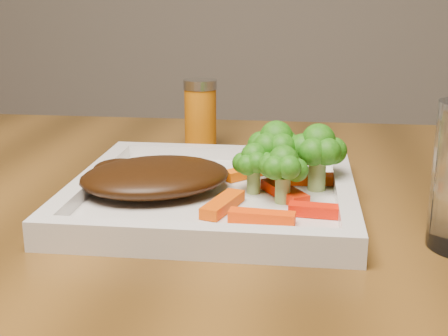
# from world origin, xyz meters

# --- Properties ---
(plate) EXTENTS (0.27, 0.27, 0.01)m
(plate) POSITION_xyz_m (0.28, -0.04, 0.76)
(plate) COLOR silver
(plate) RESTS_ON dining_table
(steak) EXTENTS (0.18, 0.17, 0.03)m
(steak) POSITION_xyz_m (0.22, -0.04, 0.78)
(steak) COLOR #311907
(steak) RESTS_ON plate
(broccoli_0) EXTENTS (0.08, 0.08, 0.07)m
(broccoli_0) POSITION_xyz_m (0.33, -0.01, 0.80)
(broccoli_0) COLOR #3A6D12
(broccoli_0) RESTS_ON plate
(broccoli_1) EXTENTS (0.08, 0.08, 0.06)m
(broccoli_1) POSITION_xyz_m (0.38, -0.02, 0.79)
(broccoli_1) COLOR #156010
(broccoli_1) RESTS_ON plate
(broccoli_2) EXTENTS (0.06, 0.06, 0.06)m
(broccoli_2) POSITION_xyz_m (0.34, -0.06, 0.79)
(broccoli_2) COLOR #1B7112
(broccoli_2) RESTS_ON plate
(broccoli_3) EXTENTS (0.06, 0.06, 0.06)m
(broccoli_3) POSITION_xyz_m (0.31, -0.03, 0.79)
(broccoli_3) COLOR #137516
(broccoli_3) RESTS_ON plate
(carrot_0) EXTENTS (0.06, 0.02, 0.01)m
(carrot_0) POSITION_xyz_m (0.33, -0.12, 0.77)
(carrot_0) COLOR #FF4004
(carrot_0) RESTS_ON plate
(carrot_1) EXTENTS (0.06, 0.02, 0.01)m
(carrot_1) POSITION_xyz_m (0.38, -0.09, 0.77)
(carrot_1) COLOR red
(carrot_1) RESTS_ON plate
(carrot_2) EXTENTS (0.04, 0.07, 0.01)m
(carrot_2) POSITION_xyz_m (0.29, -0.09, 0.77)
(carrot_2) COLOR #E04A03
(carrot_2) RESTS_ON plate
(carrot_3) EXTENTS (0.06, 0.02, 0.01)m
(carrot_3) POSITION_xyz_m (0.37, 0.00, 0.77)
(carrot_3) COLOR #D33B03
(carrot_3) RESTS_ON plate
(carrot_4) EXTENTS (0.05, 0.05, 0.01)m
(carrot_4) POSITION_xyz_m (0.30, 0.02, 0.77)
(carrot_4) COLOR #FF5F04
(carrot_4) RESTS_ON plate
(carrot_5) EXTENTS (0.05, 0.06, 0.01)m
(carrot_5) POSITION_xyz_m (0.34, -0.05, 0.77)
(carrot_5) COLOR #F92504
(carrot_5) RESTS_ON plate
(spice_shaker) EXTENTS (0.05, 0.05, 0.09)m
(spice_shaker) POSITION_xyz_m (0.23, 0.17, 0.80)
(spice_shaker) COLOR #B6600A
(spice_shaker) RESTS_ON dining_table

